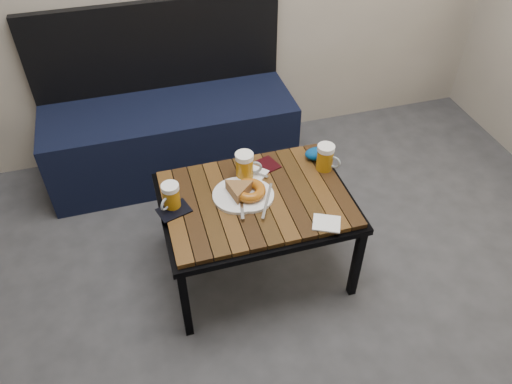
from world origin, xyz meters
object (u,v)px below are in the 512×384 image
object	(u,v)px
beer_mug_left	(171,196)
cafe_table	(256,204)
bench	(171,130)
passport_burgundy	(268,164)
knit_pouch	(318,154)
plate_pie	(239,192)
beer_mug_right	(326,157)
plate_bagel	(250,193)
passport_navy	(174,210)
beer_mug_centre	(245,166)

from	to	relation	value
beer_mug_left	cafe_table	bearing A→B (deg)	129.45
bench	beer_mug_left	xyz separation A→B (m)	(-0.10, -0.85, 0.26)
passport_burgundy	knit_pouch	xyz separation A→B (m)	(0.24, -0.02, 0.03)
plate_pie	beer_mug_right	bearing A→B (deg)	10.02
bench	beer_mug_right	xyz separation A→B (m)	(0.62, -0.80, 0.26)
beer_mug_right	plate_bagel	world-z (taller)	beer_mug_right
cafe_table	plate_pie	bearing A→B (deg)	162.75
plate_pie	passport_burgundy	world-z (taller)	plate_pie
plate_pie	passport_navy	bearing A→B (deg)	-178.00
plate_bagel	knit_pouch	size ratio (longest dim) A/B	2.13
cafe_table	plate_bagel	world-z (taller)	plate_bagel
bench	beer_mug_left	bearing A→B (deg)	-96.95
beer_mug_centre	plate_bagel	distance (m)	0.14
bench	knit_pouch	distance (m)	0.97
beer_mug_left	beer_mug_centre	size ratio (longest dim) A/B	0.91
bench	beer_mug_left	size ratio (longest dim) A/B	11.60
bench	cafe_table	world-z (taller)	bench
plate_pie	passport_navy	size ratio (longest dim) A/B	1.74
beer_mug_centre	plate_pie	distance (m)	0.14
knit_pouch	bench	bearing A→B (deg)	130.77
beer_mug_centre	passport_burgundy	world-z (taller)	beer_mug_centre
beer_mug_right	passport_burgundy	distance (m)	0.27
cafe_table	beer_mug_left	world-z (taller)	beer_mug_left
passport_navy	passport_burgundy	size ratio (longest dim) A/B	1.24
knit_pouch	plate_pie	bearing A→B (deg)	-160.20
cafe_table	plate_bagel	size ratio (longest dim) A/B	3.08
bench	beer_mug_centre	xyz separation A→B (m)	(0.25, -0.75, 0.27)
plate_pie	beer_mug_left	bearing A→B (deg)	176.45
bench	plate_pie	size ratio (longest dim) A/B	6.05
beer_mug_right	plate_bagel	size ratio (longest dim) A/B	0.47
plate_pie	plate_bagel	distance (m)	0.05
plate_bagel	passport_navy	distance (m)	0.33
cafe_table	beer_mug_centre	distance (m)	0.18
passport_navy	knit_pouch	world-z (taller)	knit_pouch
beer_mug_centre	beer_mug_right	bearing A→B (deg)	5.80
cafe_table	passport_burgundy	bearing A→B (deg)	59.07
passport_navy	passport_burgundy	bearing A→B (deg)	94.37
plate_pie	plate_bagel	xyz separation A→B (m)	(0.04, -0.01, -0.00)
knit_pouch	beer_mug_left	bearing A→B (deg)	-169.22
cafe_table	beer_mug_right	distance (m)	0.39
beer_mug_right	knit_pouch	bearing A→B (deg)	135.44
bench	plate_bagel	bearing A→B (deg)	-75.41
bench	passport_burgundy	world-z (taller)	bench
bench	beer_mug_right	world-z (taller)	bench
cafe_table	knit_pouch	distance (m)	0.41
beer_mug_right	passport_burgundy	size ratio (longest dim) A/B	1.20
knit_pouch	passport_burgundy	bearing A→B (deg)	175.03
plate_bagel	knit_pouch	distance (m)	0.42
beer_mug_right	beer_mug_centre	bearing A→B (deg)	-142.48
beer_mug_centre	knit_pouch	distance (m)	0.37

